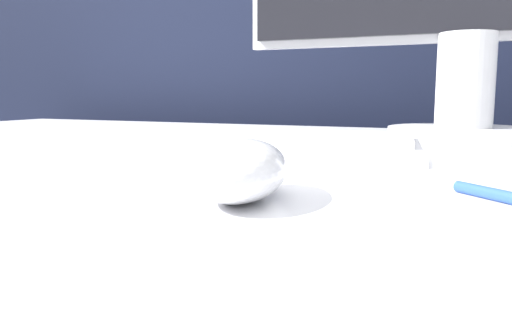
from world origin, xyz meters
TOP-DOWN VIEW (x-y plane):
  - partition_panel at (0.00, 0.67)m, footprint 5.00×0.03m
  - computer_mouse_near at (-0.00, -0.17)m, footprint 0.08×0.12m
  - keyboard at (-0.11, 0.05)m, footprint 0.43×0.19m

SIDE VIEW (x-z plane):
  - partition_panel at x=0.00m, z-range 0.00..1.15m
  - keyboard at x=-0.11m, z-range 0.77..0.79m
  - computer_mouse_near at x=0.00m, z-range 0.77..0.80m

